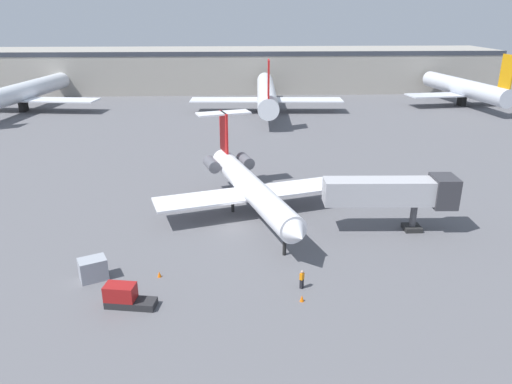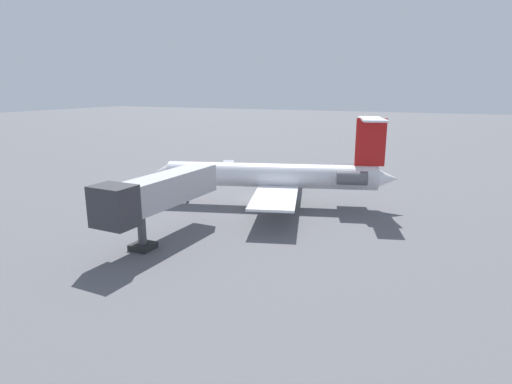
# 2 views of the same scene
# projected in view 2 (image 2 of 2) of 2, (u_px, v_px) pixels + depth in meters

# --- Properties ---
(ground_plane) EXTENTS (400.00, 400.00, 0.10)m
(ground_plane) POSITION_uv_depth(u_px,v_px,m) (257.00, 199.00, 51.79)
(ground_plane) COLOR #5B5B60
(regional_jet) EXTENTS (21.83, 27.25, 9.99)m
(regional_jet) POSITION_uv_depth(u_px,v_px,m) (278.00, 175.00, 48.06)
(regional_jet) COLOR white
(regional_jet) RESTS_ON ground_plane
(jet_bridge) EXTENTS (13.81, 3.39, 6.05)m
(jet_bridge) POSITION_uv_depth(u_px,v_px,m) (155.00, 194.00, 36.22)
(jet_bridge) COLOR #ADADB2
(jet_bridge) RESTS_ON ground_plane
(ground_crew_marshaller) EXTENTS (0.45, 0.48, 1.69)m
(ground_crew_marshaller) POSITION_uv_depth(u_px,v_px,m) (142.00, 192.00, 51.71)
(ground_crew_marshaller) COLOR black
(ground_crew_marshaller) RESTS_ON ground_plane
(baggage_tug_lead) EXTENTS (4.17, 2.02, 1.90)m
(baggage_tug_lead) POSITION_uv_depth(u_px,v_px,m) (193.00, 170.00, 65.22)
(baggage_tug_lead) COLOR #262628
(baggage_tug_lead) RESTS_ON ground_plane
(cargo_container_uld) EXTENTS (2.79, 2.50, 1.95)m
(cargo_container_uld) POSITION_uv_depth(u_px,v_px,m) (229.00, 167.00, 66.68)
(cargo_container_uld) COLOR #999EA8
(cargo_container_uld) RESTS_ON ground_plane
(traffic_cone_near) EXTENTS (0.36, 0.36, 0.55)m
(traffic_cone_near) POSITION_uv_depth(u_px,v_px,m) (211.00, 179.00, 61.80)
(traffic_cone_near) COLOR orange
(traffic_cone_near) RESTS_ON ground_plane
(traffic_cone_mid) EXTENTS (0.36, 0.36, 0.55)m
(traffic_cone_mid) POSITION_uv_depth(u_px,v_px,m) (131.00, 194.00, 52.85)
(traffic_cone_mid) COLOR orange
(traffic_cone_mid) RESTS_ON ground_plane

